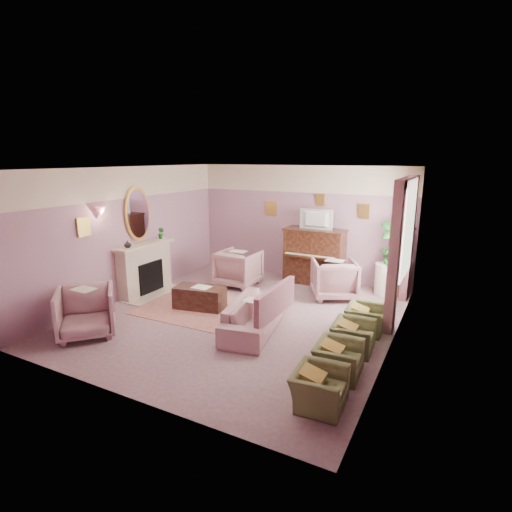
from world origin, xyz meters
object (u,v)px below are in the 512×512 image
at_px(television, 315,218).
at_px(olive_chair_b, 338,354).
at_px(floral_armchair_right, 334,277).
at_px(floral_armchair_front, 86,310).
at_px(side_table, 387,279).
at_px(piano, 314,257).
at_px(olive_chair_c, 353,332).
at_px(olive_chair_a, 319,382).
at_px(olive_chair_d, 365,314).
at_px(sofa, 255,309).
at_px(coffee_table, 200,297).
at_px(floral_armchair_left, 238,266).

xyz_separation_m(television, olive_chair_b, (1.73, -3.83, -1.29)).
height_order(floral_armchair_right, floral_armchair_front, same).
bearing_deg(side_table, piano, 177.56).
bearing_deg(olive_chair_c, floral_armchair_right, 113.83).
relative_size(olive_chair_a, olive_chair_b, 1.00).
relative_size(television, floral_armchair_right, 0.85).
xyz_separation_m(piano, olive_chair_c, (1.73, -3.06, -0.34)).
xyz_separation_m(floral_armchair_right, olive_chair_d, (0.99, -1.43, -0.16)).
relative_size(olive_chair_b, side_table, 1.02).
bearing_deg(floral_armchair_right, side_table, 36.76).
bearing_deg(side_table, olive_chair_a, -89.91).
relative_size(floral_armchair_front, olive_chair_d, 1.32).
xyz_separation_m(floral_armchair_right, olive_chair_a, (0.99, -3.89, -0.16)).
bearing_deg(sofa, television, 89.90).
xyz_separation_m(sofa, floral_armchair_front, (-2.44, -1.54, 0.09)).
distance_m(floral_armchair_front, olive_chair_d, 4.82).
distance_m(floral_armchair_front, olive_chair_a, 4.19).
bearing_deg(coffee_table, television, 60.72).
relative_size(piano, floral_armchair_right, 1.49).
bearing_deg(olive_chair_c, floral_armchair_front, -159.39).
relative_size(olive_chair_b, olive_chair_d, 1.00).
bearing_deg(olive_chair_a, olive_chair_c, 90.00).
bearing_deg(floral_armchair_front, sofa, 32.21).
distance_m(floral_armchair_right, olive_chair_d, 1.74).
relative_size(television, floral_armchair_front, 0.85).
xyz_separation_m(sofa, floral_armchair_right, (0.75, 2.28, 0.09)).
bearing_deg(olive_chair_d, television, 128.43).
bearing_deg(piano, olive_chair_b, -65.90).
xyz_separation_m(coffee_table, olive_chair_a, (3.21, -2.01, 0.08)).
distance_m(coffee_table, olive_chair_d, 3.24).
relative_size(coffee_table, olive_chair_d, 1.40).
relative_size(coffee_table, olive_chair_b, 1.40).
distance_m(sofa, olive_chair_c, 1.74).
xyz_separation_m(floral_armchair_left, olive_chair_c, (3.26, -2.04, -0.16)).
xyz_separation_m(piano, sofa, (-0.01, -3.09, -0.27)).
height_order(floral_armchair_front, olive_chair_d, floral_armchair_front).
bearing_deg(sofa, side_table, 60.12).
relative_size(coffee_table, sofa, 0.53).
xyz_separation_m(olive_chair_b, side_table, (-0.01, 3.80, 0.04)).
relative_size(floral_armchair_left, floral_armchair_right, 1.00).
bearing_deg(olive_chair_c, television, 119.98).
height_order(olive_chair_a, side_table, side_table).
distance_m(olive_chair_a, side_table, 4.62).
bearing_deg(floral_armchair_front, piano, 62.12).
height_order(floral_armchair_left, floral_armchair_right, same).
distance_m(floral_armchair_right, olive_chair_c, 2.46).
bearing_deg(floral_armchair_right, television, 134.33).
height_order(coffee_table, floral_armchair_right, floral_armchair_right).
bearing_deg(side_table, olive_chair_d, -89.82).
bearing_deg(sofa, olive_chair_d, 26.14).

